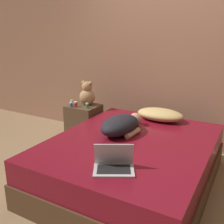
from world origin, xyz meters
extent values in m
plane|color=#937551|center=(0.00, 0.00, 0.00)|extent=(12.00, 12.00, 0.00)
cube|color=#996B51|center=(0.00, 1.25, 1.30)|extent=(8.00, 0.06, 2.60)
cube|color=#4C331E|center=(0.00, 0.00, 0.13)|extent=(1.56, 1.94, 0.26)
cube|color=maroon|center=(0.00, 0.00, 0.37)|extent=(1.53, 1.90, 0.24)
cube|color=brown|center=(-1.05, 0.64, 0.28)|extent=(0.43, 0.38, 0.56)
ellipsoid|color=tan|center=(0.04, 0.75, 0.57)|extent=(0.58, 0.34, 0.15)
ellipsoid|color=black|center=(-0.19, 0.09, 0.59)|extent=(0.37, 0.57, 0.20)
sphere|color=tan|center=(-0.16, 0.43, 0.57)|extent=(0.15, 0.15, 0.15)
cylinder|color=tan|center=(-0.04, 0.10, 0.52)|extent=(0.08, 0.25, 0.06)
cube|color=silver|center=(0.14, -0.64, 0.50)|extent=(0.38, 0.34, 0.02)
cube|color=black|center=(0.14, -0.64, 0.51)|extent=(0.30, 0.26, 0.00)
cube|color=silver|center=(0.11, -0.58, 0.61)|extent=(0.31, 0.22, 0.20)
cube|color=black|center=(0.11, -0.58, 0.61)|extent=(0.28, 0.20, 0.17)
sphere|color=tan|center=(-1.03, 0.71, 0.67)|extent=(0.22, 0.22, 0.22)
sphere|color=tan|center=(-1.03, 0.71, 0.82)|extent=(0.14, 0.14, 0.14)
sphere|color=tan|center=(-1.09, 0.71, 0.87)|extent=(0.06, 0.06, 0.06)
sphere|color=tan|center=(-0.97, 0.71, 0.87)|extent=(0.06, 0.06, 0.06)
cylinder|color=#3D8E4C|center=(-0.93, 0.55, 0.59)|extent=(0.04, 0.04, 0.06)
cylinder|color=white|center=(-0.93, 0.55, 0.63)|extent=(0.04, 0.04, 0.02)
cylinder|color=silver|center=(-1.22, 0.60, 0.59)|extent=(0.03, 0.03, 0.05)
cylinder|color=white|center=(-1.22, 0.60, 0.63)|extent=(0.03, 0.03, 0.02)
cylinder|color=#B72D2D|center=(-1.10, 0.52, 0.59)|extent=(0.05, 0.05, 0.06)
cylinder|color=white|center=(-1.10, 0.52, 0.63)|extent=(0.04, 0.04, 0.02)
cylinder|color=#3866B2|center=(-1.15, 0.49, 0.59)|extent=(0.04, 0.04, 0.05)
cylinder|color=white|center=(-1.15, 0.49, 0.62)|extent=(0.04, 0.04, 0.02)
camera|label=1|loc=(1.03, -2.26, 1.54)|focal=42.00mm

